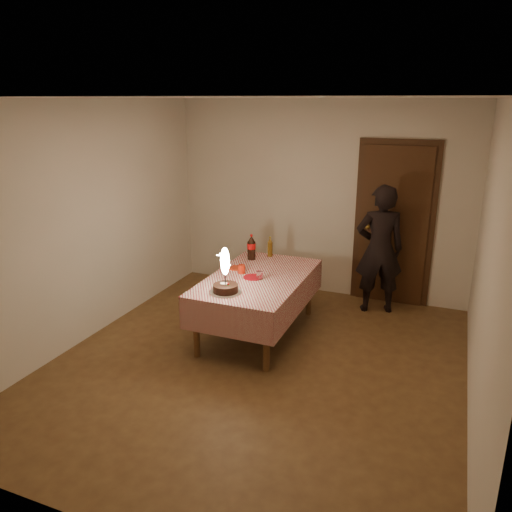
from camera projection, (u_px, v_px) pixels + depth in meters
name	position (u px, v px, depth m)	size (l,w,h in m)	color
ground	(257.00, 364.00, 5.10)	(4.00, 4.50, 0.01)	brown
room_shell	(263.00, 204.00, 4.65)	(4.04, 4.54, 2.62)	beige
dining_table	(258.00, 284.00, 5.59)	(1.02, 1.72, 0.70)	brown
birthday_cake	(225.00, 281.00, 5.08)	(0.32, 0.32, 0.48)	white
red_plate	(253.00, 277.00, 5.53)	(0.22, 0.22, 0.01)	#B30C18
red_cup	(242.00, 269.00, 5.65)	(0.08, 0.08, 0.10)	red
clear_cup	(260.00, 275.00, 5.47)	(0.07, 0.07, 0.09)	white
napkin_stack	(237.00, 268.00, 5.80)	(0.15, 0.15, 0.02)	#B93015
cola_bottle	(251.00, 247.00, 6.12)	(0.10, 0.10, 0.32)	black
amber_bottle_left	(270.00, 247.00, 6.25)	(0.06, 0.06, 0.25)	brown
photographer	(379.00, 249.00, 6.17)	(0.69, 0.56, 1.62)	black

